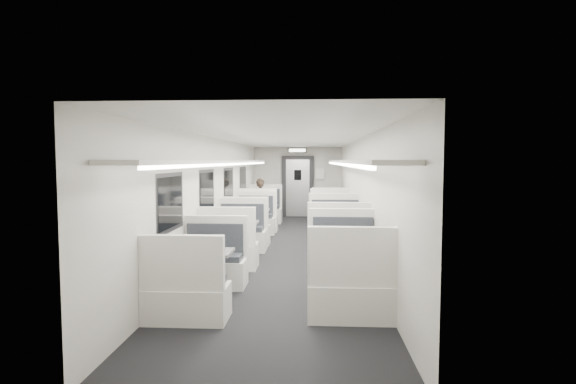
# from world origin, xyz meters

# --- Properties ---
(room) EXTENTS (3.24, 12.24, 2.64)m
(room) POSITION_xyz_m (0.00, 0.00, 1.20)
(room) COLOR black
(room) RESTS_ON ground
(booth_left_a) EXTENTS (1.10, 2.22, 1.19)m
(booth_left_a) POSITION_xyz_m (-1.00, 3.59, 0.40)
(booth_left_a) COLOR silver
(booth_left_a) RESTS_ON room
(booth_left_b) EXTENTS (1.04, 2.11, 1.13)m
(booth_left_b) POSITION_xyz_m (-1.00, 1.52, 0.38)
(booth_left_b) COLOR silver
(booth_left_b) RESTS_ON room
(booth_left_c) EXTENTS (1.04, 2.11, 1.13)m
(booth_left_c) POSITION_xyz_m (-1.00, -0.73, 0.38)
(booth_left_c) COLOR silver
(booth_left_c) RESTS_ON room
(booth_left_d) EXTENTS (0.99, 2.01, 1.08)m
(booth_left_d) POSITION_xyz_m (-1.00, -3.42, 0.36)
(booth_left_d) COLOR silver
(booth_left_d) RESTS_ON room
(booth_right_a) EXTENTS (1.02, 2.06, 1.10)m
(booth_right_a) POSITION_xyz_m (1.00, 3.69, 0.37)
(booth_right_a) COLOR silver
(booth_right_a) RESTS_ON room
(booth_right_b) EXTENTS (1.10, 2.23, 1.19)m
(booth_right_b) POSITION_xyz_m (1.00, 1.52, 0.40)
(booth_right_b) COLOR silver
(booth_right_b) RESTS_ON room
(booth_right_c) EXTENTS (1.13, 2.30, 1.23)m
(booth_right_c) POSITION_xyz_m (1.00, -0.73, 0.41)
(booth_right_c) COLOR silver
(booth_right_c) RESTS_ON room
(booth_right_d) EXTENTS (1.07, 2.18, 1.17)m
(booth_right_d) POSITION_xyz_m (1.00, -3.19, 0.39)
(booth_right_d) COLOR silver
(booth_right_d) RESTS_ON room
(passenger) EXTENTS (0.56, 0.39, 1.44)m
(passenger) POSITION_xyz_m (-0.97, 3.21, 0.72)
(passenger) COLOR black
(passenger) RESTS_ON room
(window_a) EXTENTS (0.02, 1.18, 0.84)m
(window_a) POSITION_xyz_m (-1.49, 3.40, 1.35)
(window_a) COLOR black
(window_a) RESTS_ON room
(window_b) EXTENTS (0.02, 1.18, 0.84)m
(window_b) POSITION_xyz_m (-1.49, 1.20, 1.35)
(window_b) COLOR black
(window_b) RESTS_ON room
(window_c) EXTENTS (0.02, 1.18, 0.84)m
(window_c) POSITION_xyz_m (-1.49, -1.00, 1.35)
(window_c) COLOR black
(window_c) RESTS_ON room
(window_d) EXTENTS (0.02, 1.18, 0.84)m
(window_d) POSITION_xyz_m (-1.49, -3.20, 1.35)
(window_d) COLOR black
(window_d) RESTS_ON room
(luggage_rack_left) EXTENTS (0.46, 10.40, 0.09)m
(luggage_rack_left) POSITION_xyz_m (-1.24, -0.30, 1.92)
(luggage_rack_left) COLOR silver
(luggage_rack_left) RESTS_ON room
(luggage_rack_right) EXTENTS (0.46, 10.40, 0.09)m
(luggage_rack_right) POSITION_xyz_m (1.24, -0.30, 1.92)
(luggage_rack_right) COLOR silver
(luggage_rack_right) RESTS_ON room
(vestibule_door) EXTENTS (1.10, 0.13, 2.10)m
(vestibule_door) POSITION_xyz_m (0.00, 5.93, 1.04)
(vestibule_door) COLOR black
(vestibule_door) RESTS_ON room
(exit_sign) EXTENTS (0.62, 0.12, 0.16)m
(exit_sign) POSITION_xyz_m (0.00, 5.44, 2.28)
(exit_sign) COLOR black
(exit_sign) RESTS_ON room
(wall_notice) EXTENTS (0.32, 0.02, 0.40)m
(wall_notice) POSITION_xyz_m (0.75, 5.92, 1.50)
(wall_notice) COLOR silver
(wall_notice) RESTS_ON room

